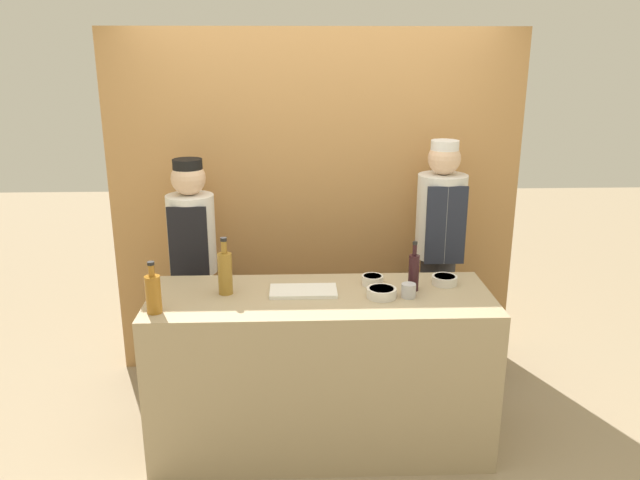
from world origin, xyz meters
The scene contains 13 objects.
ground_plane centered at (0.00, 0.00, 0.00)m, with size 14.00×14.00×0.00m, color tan.
cabinet_wall centered at (0.00, 1.06, 1.20)m, with size 2.82×0.18×2.40m.
counter centered at (0.00, 0.00, 0.47)m, with size 1.92×0.69×0.94m.
sauce_bowl_purple centered at (0.33, -0.04, 0.97)m, with size 0.17×0.17×0.05m.
sauce_bowl_red centered at (0.73, 0.14, 0.97)m, with size 0.15×0.15×0.05m.
sauce_bowl_white centered at (0.31, 0.15, 0.97)m, with size 0.13×0.13×0.05m.
cutting_board centered at (-0.10, 0.04, 0.95)m, with size 0.38×0.20×0.02m.
bottle_vinegar centered at (-0.53, 0.05, 1.07)m, with size 0.08×0.08×0.33m.
bottle_wine centered at (0.53, 0.06, 1.06)m, with size 0.06×0.06×0.29m.
bottle_amber centered at (-0.88, -0.21, 1.05)m, with size 0.08×0.08×0.28m.
cup_steel centered at (0.48, -0.05, 0.98)m, with size 0.08×0.08×0.08m.
chef_left centered at (-0.82, 0.70, 0.89)m, with size 0.31×0.31×1.59m.
chef_right centered at (0.82, 0.70, 0.94)m, with size 0.32×0.32×1.70m.
Camera 1 is at (-0.13, -3.23, 2.26)m, focal length 35.00 mm.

